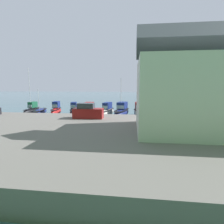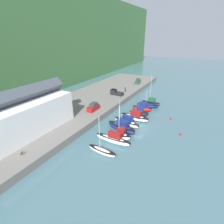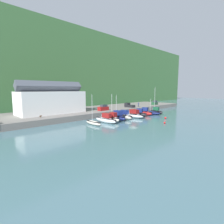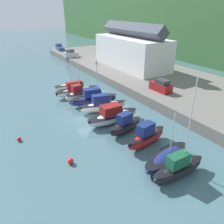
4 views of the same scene
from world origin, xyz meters
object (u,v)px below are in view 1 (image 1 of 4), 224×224
parked_car_2 (88,112)px  moored_boat_4 (107,111)px  moored_boat_6 (74,111)px  moored_boat_8 (40,112)px  moored_boat_2 (139,111)px  mooring_buoy_0 (106,107)px  moored_boat_7 (56,110)px  moored_boat_0 (171,114)px  moored_boat_1 (149,112)px  moored_boat_3 (122,111)px  moored_boat_5 (88,111)px  moored_boat_9 (32,110)px  mooring_buoy_1 (76,109)px

parked_car_2 → moored_boat_4: bearing=173.8°
moored_boat_6 → moored_boat_8: moored_boat_8 is taller
moored_boat_2 → mooring_buoy_0: size_ratio=15.12×
moored_boat_6 → moored_boat_8: size_ratio=0.80×
moored_boat_2 → parked_car_2: size_ratio=1.93×
moored_boat_4 → moored_boat_6: size_ratio=1.37×
moored_boat_7 → moored_boat_0: bearing=171.5°
moored_boat_2 → moored_boat_7: 17.66m
parked_car_2 → moored_boat_1: bearing=140.1°
moored_boat_0 → moored_boat_7: bearing=5.2°
moored_boat_8 → parked_car_2: 18.36m
moored_boat_3 → moored_boat_4: bearing=11.4°
moored_boat_6 → mooring_buoy_0: bearing=-125.1°
moored_boat_2 → moored_boat_3: moored_boat_2 is taller
moored_boat_2 → moored_boat_6: bearing=0.6°
moored_boat_5 → parked_car_2: parked_car_2 is taller
moored_boat_4 → moored_boat_9: size_ratio=0.78×
moored_boat_1 → moored_boat_2: moored_boat_2 is taller
moored_boat_4 → parked_car_2: parked_car_2 is taller
moored_boat_3 → moored_boat_5: (7.15, -0.65, -0.09)m
moored_boat_0 → moored_boat_7: size_ratio=1.28×
moored_boat_5 → moored_boat_8: size_ratio=1.13×
moored_boat_7 → moored_boat_9: 6.09m
moored_boat_5 → moored_boat_9: 13.00m
moored_boat_6 → mooring_buoy_1: moored_boat_6 is taller
moored_boat_3 → parked_car_2: bearing=81.5°
moored_boat_7 → moored_boat_9: moored_boat_9 is taller
moored_boat_6 → mooring_buoy_0: (-5.20, -12.64, -0.78)m
moored_boat_1 → moored_boat_8: moored_boat_8 is taller
mooring_buoy_0 → moored_boat_3: bearing=111.3°
parked_car_2 → mooring_buoy_0: 24.63m
moored_boat_9 → mooring_buoy_1: bearing=-130.9°
moored_boat_7 → moored_boat_8: bearing=-16.0°
moored_boat_4 → parked_car_2: 11.42m
moored_boat_8 → parked_car_2: (-13.89, 11.86, 1.92)m
moored_boat_2 → moored_boat_7: (17.61, 1.28, 0.03)m
moored_boat_5 → mooring_buoy_0: bearing=-98.9°
moored_boat_7 → mooring_buoy_1: 9.37m
moored_boat_0 → moored_boat_1: moored_boat_0 is taller
moored_boat_0 → moored_boat_1: bearing=0.9°
moored_boat_7 → moored_boat_5: bearing=174.5°
moored_boat_5 → mooring_buoy_1: bearing=-57.5°
moored_boat_0 → mooring_buoy_1: 24.37m
moored_boat_2 → moored_boat_5: moored_boat_2 is taller
mooring_buoy_1 → moored_boat_1: bearing=154.9°
moored_boat_2 → moored_boat_4: moored_boat_2 is taller
moored_boat_8 → mooring_buoy_0: moored_boat_8 is taller
moored_boat_0 → mooring_buoy_1: (22.71, -8.84, -0.29)m
moored_boat_4 → moored_boat_6: (7.26, -0.59, -0.03)m
mooring_buoy_0 → mooring_buoy_1: (7.55, 3.86, 0.05)m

